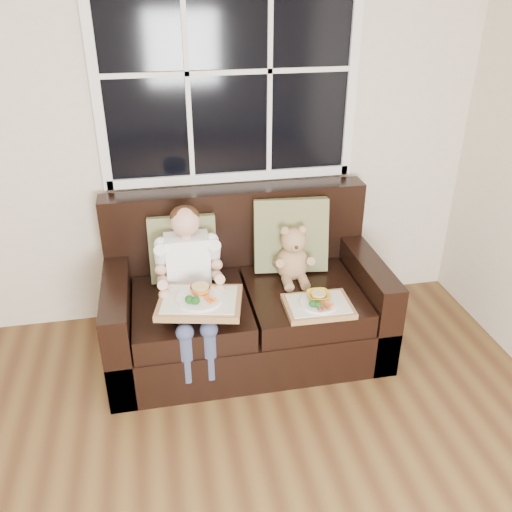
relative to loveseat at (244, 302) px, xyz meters
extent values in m
cube|color=beige|center=(-0.61, 0.48, 1.04)|extent=(4.50, 0.02, 2.70)
cube|color=black|center=(0.00, 0.47, 1.34)|extent=(1.50, 0.02, 1.25)
cube|color=white|center=(0.00, 0.45, 0.69)|extent=(1.58, 0.04, 0.06)
cube|color=white|center=(-0.78, 0.45, 1.34)|extent=(0.06, 0.04, 1.37)
cube|color=white|center=(0.78, 0.45, 1.34)|extent=(0.06, 0.04, 1.37)
cube|color=white|center=(0.00, 0.45, 1.34)|extent=(1.50, 0.03, 0.03)
cube|color=black|center=(0.00, -0.07, -0.16)|extent=(1.70, 0.90, 0.30)
cube|color=black|center=(-0.78, -0.07, -0.01)|extent=(0.15, 0.90, 0.60)
cube|color=black|center=(0.77, -0.07, -0.01)|extent=(0.15, 0.90, 0.60)
cube|color=black|center=(0.00, 0.31, 0.32)|extent=(1.70, 0.18, 0.66)
cube|color=black|center=(-0.35, -0.15, 0.07)|extent=(0.68, 0.72, 0.15)
cube|color=black|center=(0.35, -0.15, 0.07)|extent=(0.68, 0.72, 0.15)
cube|color=olive|center=(-0.36, 0.15, 0.35)|extent=(0.42, 0.21, 0.42)
cube|color=olive|center=(0.33, 0.15, 0.38)|extent=(0.50, 0.27, 0.49)
cube|color=white|center=(-0.34, -0.02, 0.33)|extent=(0.26, 0.16, 0.36)
sphere|color=tan|center=(-0.34, -0.03, 0.61)|extent=(0.17, 0.17, 0.17)
ellipsoid|color=#361F11|center=(-0.34, -0.01, 0.63)|extent=(0.17, 0.17, 0.12)
cylinder|color=#343C5B|center=(-0.41, -0.22, 0.19)|extent=(0.10, 0.32, 0.10)
cylinder|color=#343C5B|center=(-0.28, -0.22, 0.19)|extent=(0.10, 0.32, 0.10)
cylinder|color=#343C5B|center=(-0.41, -0.48, -0.01)|extent=(0.09, 0.09, 0.30)
cylinder|color=#343C5B|center=(-0.28, -0.48, -0.01)|extent=(0.09, 0.09, 0.30)
cylinder|color=tan|center=(-0.50, -0.14, 0.37)|extent=(0.07, 0.32, 0.25)
cylinder|color=tan|center=(-0.19, -0.14, 0.37)|extent=(0.07, 0.32, 0.25)
ellipsoid|color=tan|center=(0.32, 0.03, 0.24)|extent=(0.22, 0.19, 0.22)
sphere|color=tan|center=(0.32, 0.01, 0.41)|extent=(0.17, 0.17, 0.16)
sphere|color=tan|center=(0.26, 0.02, 0.47)|extent=(0.06, 0.06, 0.06)
sphere|color=tan|center=(0.37, 0.02, 0.47)|extent=(0.06, 0.06, 0.06)
sphere|color=tan|center=(0.32, -0.05, 0.39)|extent=(0.06, 0.06, 0.06)
sphere|color=black|center=(0.32, -0.08, 0.40)|extent=(0.02, 0.02, 0.02)
cylinder|color=tan|center=(0.26, -0.10, 0.17)|extent=(0.07, 0.13, 0.06)
cylinder|color=tan|center=(0.37, -0.10, 0.17)|extent=(0.07, 0.13, 0.06)
cube|color=#A4784A|center=(-0.31, -0.35, 0.25)|extent=(0.52, 0.44, 0.04)
cube|color=silver|center=(-0.31, -0.35, 0.28)|extent=(0.45, 0.37, 0.01)
cylinder|color=silver|center=(-0.31, -0.36, 0.29)|extent=(0.26, 0.26, 0.02)
imported|color=orange|center=(-0.30, -0.31, 0.31)|extent=(0.14, 0.14, 0.04)
cylinder|color=#D4B573|center=(-0.30, -0.31, 0.32)|extent=(0.10, 0.10, 0.02)
ellipsoid|color=#1C591C|center=(-0.37, -0.40, 0.32)|extent=(0.05, 0.05, 0.04)
ellipsoid|color=#1C591C|center=(-0.34, -0.42, 0.32)|extent=(0.05, 0.05, 0.04)
cylinder|color=orange|center=(-0.26, -0.41, 0.31)|extent=(0.05, 0.07, 0.02)
cube|color=#A4784A|center=(0.37, -0.36, 0.16)|extent=(0.39, 0.30, 0.03)
cube|color=silver|center=(0.37, -0.36, 0.18)|extent=(0.35, 0.26, 0.01)
cylinder|color=silver|center=(0.37, -0.37, 0.19)|extent=(0.22, 0.22, 0.01)
imported|color=gold|center=(0.38, -0.33, 0.21)|extent=(0.14, 0.14, 0.03)
cylinder|color=#D4B573|center=(0.38, -0.33, 0.21)|extent=(0.08, 0.08, 0.02)
ellipsoid|color=#1C591C|center=(0.32, -0.41, 0.21)|extent=(0.04, 0.04, 0.04)
ellipsoid|color=#1C591C|center=(0.35, -0.42, 0.21)|extent=(0.04, 0.04, 0.04)
cylinder|color=orange|center=(0.41, -0.42, 0.20)|extent=(0.04, 0.06, 0.01)
cylinder|color=brown|center=(0.37, -0.43, 0.20)|extent=(0.03, 0.08, 0.02)
camera|label=1|loc=(-0.49, -2.88, 1.88)|focal=38.00mm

